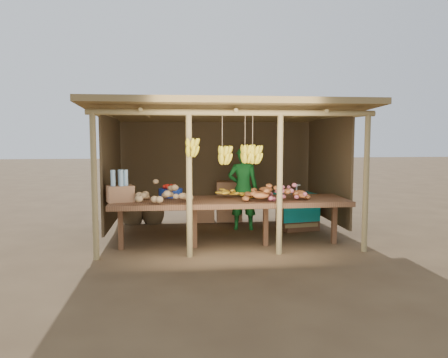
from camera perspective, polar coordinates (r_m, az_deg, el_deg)
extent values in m
plane|color=brown|center=(8.34, 0.00, -7.20)|extent=(60.00, 60.00, 0.00)
cylinder|color=#9B8350|center=(6.73, -16.57, -0.99)|extent=(0.09, 0.09, 2.20)
cylinder|color=#9B8350|center=(7.27, 18.06, -0.56)|extent=(0.09, 0.09, 2.20)
cylinder|color=#9B8350|center=(9.68, -13.47, 1.01)|extent=(0.09, 0.09, 2.20)
cylinder|color=#9B8350|center=(10.07, 10.99, 1.23)|extent=(0.09, 0.09, 2.20)
cylinder|color=#9B8350|center=(6.62, -4.57, -0.87)|extent=(0.09, 0.09, 2.20)
cylinder|color=#9B8350|center=(6.81, 7.28, -0.72)|extent=(0.09, 0.09, 2.20)
cylinder|color=#9B8350|center=(6.65, 1.47, 8.66)|extent=(4.40, 0.09, 0.09)
cylinder|color=#9B8350|center=(9.63, -1.01, 7.68)|extent=(4.40, 0.09, 0.09)
cube|color=olive|center=(8.14, 0.00, 8.72)|extent=(4.70, 3.50, 0.28)
cube|color=#4E3C24|center=(9.62, -0.99, 1.79)|extent=(4.20, 0.04, 1.98)
cube|color=#4E3C24|center=(8.38, -14.43, 1.07)|extent=(0.04, 2.40, 1.98)
cube|color=#4E3C24|center=(8.83, 13.40, 1.30)|extent=(0.04, 2.40, 1.98)
cube|color=brown|center=(7.27, 0.84, -2.99)|extent=(3.90, 1.05, 0.08)
cube|color=brown|center=(7.33, -13.34, -6.24)|extent=(0.08, 0.08, 0.72)
cube|color=brown|center=(7.29, -3.88, -6.17)|extent=(0.08, 0.08, 0.72)
cube|color=brown|center=(7.44, 5.45, -5.95)|extent=(0.08, 0.08, 0.72)
cube|color=brown|center=(7.77, 14.19, -5.60)|extent=(0.08, 0.08, 0.72)
cylinder|color=navy|center=(7.63, -7.00, -1.78)|extent=(0.41, 0.41, 0.14)
cube|color=#9C6946|center=(7.20, -13.42, -1.86)|extent=(0.49, 0.43, 0.26)
imported|color=#176A24|center=(8.62, 2.50, -1.26)|extent=(0.65, 0.47, 1.64)
cube|color=brown|center=(8.87, 9.57, -4.40)|extent=(0.78, 0.70, 0.64)
cube|color=#0D908F|center=(8.82, 9.60, -2.14)|extent=(0.87, 0.78, 0.06)
cube|color=#9C6946|center=(9.49, 0.68, -4.19)|extent=(0.57, 0.48, 0.43)
cube|color=#9C6946|center=(9.42, 0.68, -1.62)|extent=(0.57, 0.48, 0.43)
cube|color=#9C6946|center=(9.43, -2.89, -4.25)|extent=(0.57, 0.48, 0.43)
ellipsoid|color=#4E3C24|center=(9.45, -11.86, -4.09)|extent=(0.47, 0.47, 0.64)
ellipsoid|color=#4E3C24|center=(9.42, -9.26, -4.08)|extent=(0.47, 0.47, 0.64)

